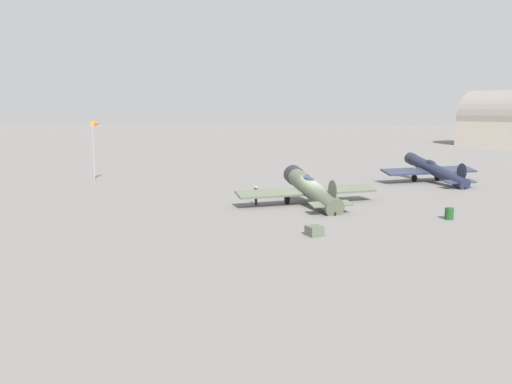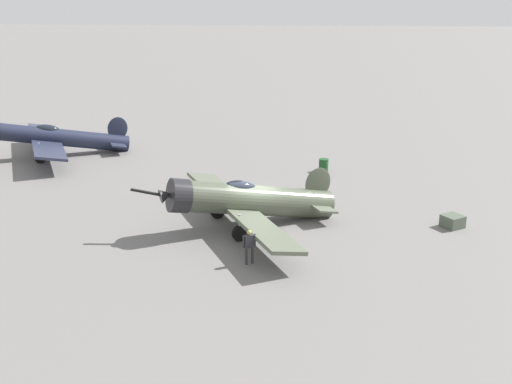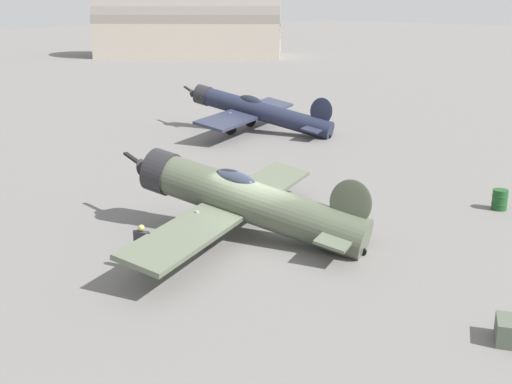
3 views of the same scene
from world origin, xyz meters
TOP-DOWN VIEW (x-y plane):
  - ground_plane at (0.00, 0.00)m, footprint 400.00×400.00m
  - airplane_foreground at (0.23, -0.44)m, footprint 11.88×10.10m
  - airplane_mid_apron at (-12.40, -15.93)m, footprint 10.96×11.06m
  - ground_crew_mechanic at (4.78, 0.15)m, footprint 0.41×0.55m
  - fuel_drum at (-10.25, 3.62)m, footprint 0.67×0.67m
  - distant_hangar at (-42.08, -71.09)m, footprint 30.06×28.46m

SIDE VIEW (x-z plane):
  - ground_plane at x=0.00m, z-range 0.00..0.00m
  - fuel_drum at x=-10.25m, z-range 0.00..0.87m
  - ground_crew_mechanic at x=4.78m, z-range 0.17..1.79m
  - airplane_foreground at x=0.23m, z-range -0.21..3.03m
  - airplane_mid_apron at x=-12.40m, z-range -0.13..2.99m
  - distant_hangar at x=-42.08m, z-range -2.11..11.06m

